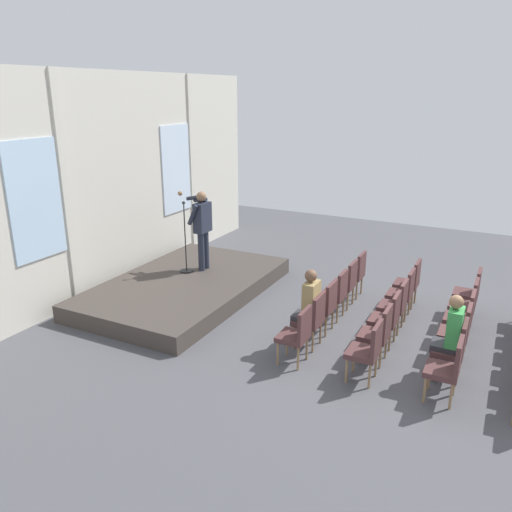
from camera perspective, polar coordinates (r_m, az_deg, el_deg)
The scene contains 25 objects.
ground_plane at distance 9.18m, azimuth 16.71°, elevation -9.14°, with size 16.29×16.29×0.00m, color #4C4C51.
rear_partition at distance 11.23m, azimuth -15.45°, elevation 7.99°, with size 10.49×0.14×4.48m.
stage_platform at distance 10.74m, azimuth -7.92°, elevation -3.47°, with size 4.49×2.76×0.34m, color #3F3833.
speaker at distance 10.95m, azimuth -6.09°, elevation 3.51°, with size 0.50×0.69×1.72m.
mic_stand at distance 11.02m, azimuth -7.86°, elevation -0.10°, with size 0.28×0.28×1.55m.
chair_r0_c0 at distance 7.93m, azimuth 4.69°, elevation -8.56°, with size 0.46×0.44×0.94m.
chair_r0_c1 at distance 8.45m, azimuth 6.32°, elevation -6.85°, with size 0.46×0.44×0.94m.
audience_r0_c1 at distance 8.39m, azimuth 5.86°, elevation -5.41°, with size 0.36×0.39×1.36m.
chair_r0_c2 at distance 8.99m, azimuth 7.74°, elevation -5.34°, with size 0.46×0.44×0.94m.
chair_r0_c3 at distance 9.53m, azimuth 9.00°, elevation -4.00°, with size 0.46×0.44×0.94m.
chair_r0_c4 at distance 10.09m, azimuth 10.12°, elevation -2.80°, with size 0.46×0.44×0.94m.
chair_r0_c5 at distance 10.65m, azimuth 11.12°, elevation -1.73°, with size 0.46×0.44×0.94m.
chair_r1_c0 at distance 7.63m, azimuth 12.47°, elevation -10.08°, with size 0.46×0.44×0.94m.
chair_r1_c1 at distance 8.18m, azimuth 13.62°, elevation -8.19°, with size 0.46×0.44×0.94m.
chair_r1_c2 at distance 8.73m, azimuth 14.61°, elevation -6.53°, with size 0.46×0.44×0.94m.
chair_r1_c3 at distance 9.29m, azimuth 15.49°, elevation -5.07°, with size 0.46×0.44×0.94m.
chair_r1_c4 at distance 9.86m, azimuth 16.25°, elevation -3.77°, with size 0.46×0.44×0.94m.
chair_r1_c5 at distance 10.43m, azimuth 16.94°, elevation -2.62°, with size 0.46×0.44×0.94m.
chair_r2_c0 at distance 7.49m, azimuth 20.78°, elevation -11.49°, with size 0.46×0.44×0.94m.
chair_r2_c1 at distance 8.04m, azimuth 21.34°, elevation -9.45°, with size 0.46×0.44×0.94m.
audience_r2_c1 at distance 7.96m, azimuth 20.93°, elevation -8.05°, with size 0.36×0.39×1.33m.
chair_r2_c2 at distance 8.60m, azimuth 21.83°, elevation -7.67°, with size 0.46×0.44×0.94m.
chair_r2_c3 at distance 9.17m, azimuth 22.25°, elevation -6.11°, with size 0.46×0.44×0.94m.
chair_r2_c4 at distance 9.75m, azimuth 22.61°, elevation -4.74°, with size 0.46×0.44×0.94m.
chair_r2_c5 at distance 10.33m, azimuth 22.94°, elevation -3.51°, with size 0.46×0.44×0.94m.
Camera 1 is at (-8.13, -1.23, 4.08)m, focal length 35.65 mm.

